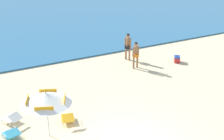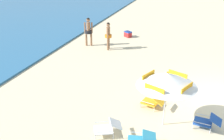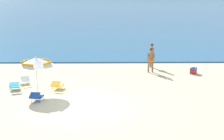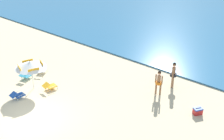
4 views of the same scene
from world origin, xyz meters
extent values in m
cylinder|color=silver|center=(-2.57, 2.20, 0.99)|extent=(0.04, 0.04, 1.97)
cone|color=white|center=(-2.57, 2.20, 1.75)|extent=(2.74, 2.74, 0.46)
cube|color=orange|center=(-2.29, 2.86, 1.65)|extent=(0.66, 0.30, 0.25)
cube|color=orange|center=(-3.23, 2.47, 1.65)|extent=(0.30, 0.66, 0.25)
cube|color=orange|center=(-2.84, 1.53, 1.65)|extent=(0.66, 0.30, 0.25)
cube|color=orange|center=(-1.90, 1.92, 1.65)|extent=(0.30, 0.66, 0.25)
sphere|color=orange|center=(-2.57, 2.20, 2.00)|extent=(0.06, 0.06, 0.06)
cube|color=gold|center=(-1.55, 2.88, 0.20)|extent=(0.63, 0.70, 0.04)
cube|color=gold|center=(-1.63, 2.49, 0.41)|extent=(0.56, 0.48, 0.23)
cylinder|color=silver|center=(-1.73, 3.21, 0.09)|extent=(0.03, 0.03, 0.18)
cylinder|color=silver|center=(-1.25, 3.11, 0.09)|extent=(0.03, 0.03, 0.18)
cylinder|color=silver|center=(-1.85, 2.65, 0.09)|extent=(0.03, 0.03, 0.18)
cylinder|color=silver|center=(-1.37, 2.55, 0.09)|extent=(0.03, 0.03, 0.18)
cylinder|color=silver|center=(-1.82, 2.94, 0.32)|extent=(0.14, 0.53, 0.02)
cylinder|color=silver|center=(-1.27, 2.82, 0.32)|extent=(0.14, 0.53, 0.02)
cube|color=teal|center=(-3.92, 2.42, 0.42)|extent=(0.57, 0.51, 0.13)
cylinder|color=silver|center=(-3.82, 3.10, 0.09)|extent=(0.03, 0.03, 0.18)
cylinder|color=silver|center=(-3.69, 2.54, 0.09)|extent=(0.03, 0.03, 0.18)
cylinder|color=silver|center=(-3.72, 2.82, 0.32)|extent=(0.14, 0.53, 0.02)
cube|color=white|center=(-3.79, 3.96, 0.20)|extent=(0.74, 0.77, 0.04)
cube|color=white|center=(-3.61, 3.60, 0.41)|extent=(0.62, 0.57, 0.23)
cylinder|color=silver|center=(-4.14, 4.10, 0.09)|extent=(0.03, 0.03, 0.18)
cylinder|color=silver|center=(-3.70, 4.32, 0.09)|extent=(0.03, 0.03, 0.18)
cylinder|color=silver|center=(-3.88, 3.59, 0.09)|extent=(0.03, 0.03, 0.18)
cylinder|color=silver|center=(-3.44, 3.81, 0.09)|extent=(0.03, 0.03, 0.18)
cylinder|color=silver|center=(-4.04, 3.83, 0.32)|extent=(0.27, 0.49, 0.02)
cylinder|color=silver|center=(-3.54, 4.08, 0.32)|extent=(0.27, 0.49, 0.02)
cube|color=#1E4799|center=(-2.28, 0.90, 0.20)|extent=(0.58, 0.65, 0.04)
cube|color=#1E4799|center=(-2.32, 0.51, 0.41)|extent=(0.53, 0.44, 0.22)
cylinder|color=silver|center=(-2.49, 1.21, 0.09)|extent=(0.03, 0.03, 0.18)
cylinder|color=silver|center=(-2.01, 1.16, 0.09)|extent=(0.03, 0.03, 0.18)
cylinder|color=silver|center=(-2.55, 0.64, 0.09)|extent=(0.03, 0.03, 0.18)
cylinder|color=silver|center=(-2.06, 0.59, 0.09)|extent=(0.03, 0.03, 0.18)
cylinder|color=silver|center=(-2.56, 0.92, 0.32)|extent=(0.08, 0.54, 0.02)
cylinder|color=silver|center=(-2.00, 0.87, 0.32)|extent=(0.08, 0.54, 0.02)
cylinder|color=#8C6042|center=(4.12, 6.65, 0.41)|extent=(0.12, 0.12, 0.82)
cylinder|color=#8C6042|center=(4.41, 6.70, 0.41)|extent=(0.12, 0.12, 0.82)
cylinder|color=orange|center=(4.27, 6.68, 0.84)|extent=(0.41, 0.41, 0.17)
cylinder|color=#8C6042|center=(4.27, 6.68, 1.11)|extent=(0.23, 0.23, 0.58)
cylinder|color=#8C6042|center=(4.06, 6.64, 1.09)|extent=(0.09, 0.09, 0.62)
cylinder|color=#8C6042|center=(4.47, 6.71, 1.09)|extent=(0.09, 0.09, 0.62)
sphere|color=#8C6042|center=(4.27, 6.68, 1.55)|extent=(0.22, 0.22, 0.22)
sphere|color=black|center=(4.27, 6.68, 1.57)|extent=(0.20, 0.20, 0.20)
cylinder|color=#8C6042|center=(4.48, 8.23, 0.44)|extent=(0.13, 0.13, 0.88)
cylinder|color=#8C6042|center=(4.58, 7.94, 0.44)|extent=(0.13, 0.13, 0.88)
cylinder|color=black|center=(4.53, 8.09, 0.90)|extent=(0.44, 0.44, 0.18)
cylinder|color=#8C6042|center=(4.53, 8.09, 1.19)|extent=(0.24, 0.24, 0.62)
cylinder|color=#8C6042|center=(4.46, 8.30, 1.17)|extent=(0.09, 0.09, 0.66)
cylinder|color=#8C6042|center=(4.60, 7.88, 1.17)|extent=(0.09, 0.09, 0.66)
sphere|color=#8C6042|center=(4.53, 8.09, 1.65)|extent=(0.24, 0.24, 0.24)
sphere|color=black|center=(4.53, 8.09, 1.68)|extent=(0.22, 0.22, 0.22)
cube|color=red|center=(7.16, 6.25, 0.16)|extent=(0.55, 0.59, 0.32)
cube|color=navy|center=(7.16, 6.25, 0.36)|extent=(0.57, 0.61, 0.08)
cylinder|color=black|center=(7.16, 6.25, 0.42)|extent=(0.21, 0.29, 0.02)
camera|label=1|loc=(-5.18, -8.37, 7.50)|focal=49.84mm
camera|label=2|loc=(-10.66, 1.29, 5.58)|focal=43.71mm
camera|label=3|loc=(1.34, -13.75, 5.21)|focal=48.53mm
camera|label=4|loc=(11.99, -7.72, 10.23)|focal=47.51mm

